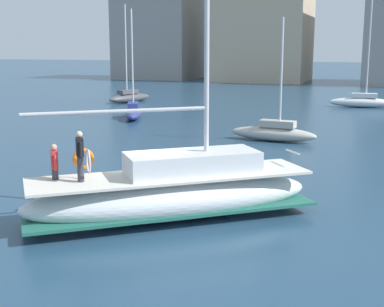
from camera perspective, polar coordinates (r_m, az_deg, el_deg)
The scene contains 7 objects.
ground_plane at distance 19.00m, azimuth -4.29°, elevation -5.57°, with size 400.00×400.00×0.00m, color navy.
main_sailboat at distance 17.31m, azimuth -1.99°, elevation -4.08°, with size 9.02×7.84×13.70m.
moored_sloop_near at distance 54.84m, azimuth -6.72°, elevation 6.12°, with size 3.07×5.76×9.71m.
moored_catamaran at distance 52.41m, azimuth 17.73°, elevation 5.44°, with size 5.85×1.80×9.90m.
moored_cutter_right at distance 42.16m, azimuth -6.35°, elevation 4.53°, with size 3.26×5.37×8.45m.
moored_ketch_distant at distance 32.16m, azimuth 8.76°, elevation 2.32°, with size 5.40×1.82×7.24m.
waterfront_buildings at distance 90.67m, azimuth 16.38°, elevation 13.61°, with size 74.91×19.53×24.53m.
Camera 1 is at (7.40, -16.62, 5.50)m, focal length 49.61 mm.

